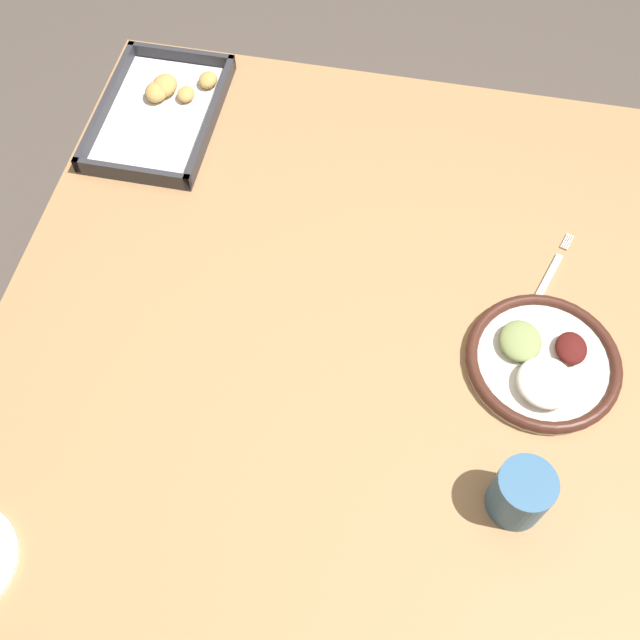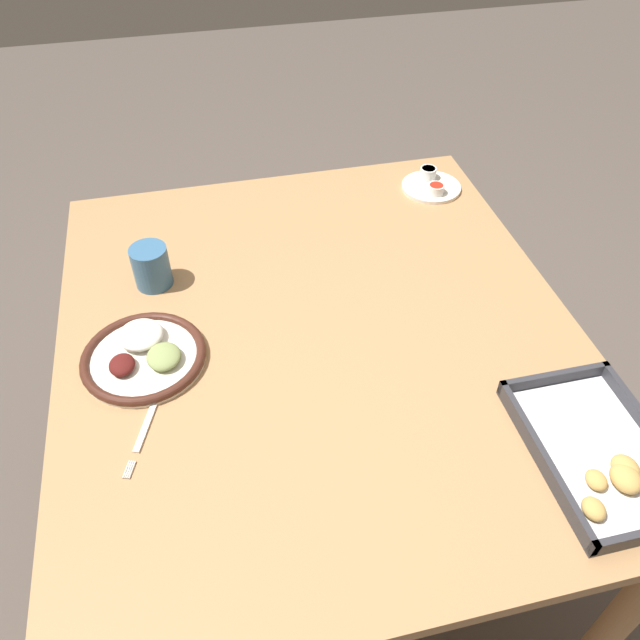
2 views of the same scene
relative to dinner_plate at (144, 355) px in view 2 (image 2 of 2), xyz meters
name	(u,v)px [view 2 (image 2 of 2)]	position (x,y,z in m)	size (l,w,h in m)	color
ground_plane	(320,507)	(0.00, 0.37, -0.76)	(8.00, 8.00, 0.00)	#564C44
dining_table	(320,358)	(0.00, 0.37, -0.10)	(1.26, 1.09, 0.75)	#AD7F51
dinner_plate	(144,355)	(0.00, 0.00, 0.00)	(0.25, 0.25, 0.04)	white
fork	(147,422)	(0.16, 0.00, -0.01)	(0.21, 0.08, 0.00)	silver
saucer_plate	(431,185)	(-0.47, 0.79, 0.00)	(0.16, 0.16, 0.04)	white
baking_tray	(601,456)	(0.43, 0.77, 0.00)	(0.34, 0.23, 0.04)	#333338
drinking_cup	(151,267)	(-0.24, 0.03, 0.04)	(0.08, 0.08, 0.10)	#38668E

